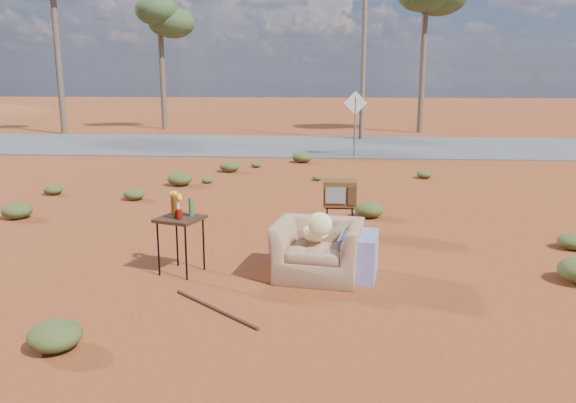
{
  "coord_description": "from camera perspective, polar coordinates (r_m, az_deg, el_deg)",
  "views": [
    {
      "loc": [
        0.74,
        -6.92,
        2.62
      ],
      "look_at": [
        0.1,
        1.27,
        0.8
      ],
      "focal_mm": 35.0,
      "sensor_mm": 36.0,
      "label": 1
    }
  ],
  "objects": [
    {
      "name": "ground",
      "position": [
        7.43,
        -1.55,
        -8.14
      ],
      "size": [
        140.0,
        140.0,
        0.0
      ],
      "primitive_type": "plane",
      "color": "brown",
      "rests_on": "ground"
    },
    {
      "name": "highway",
      "position": [
        22.09,
        2.54,
        5.7
      ],
      "size": [
        140.0,
        7.0,
        0.04
      ],
      "primitive_type": "cube",
      "color": "#565659",
      "rests_on": "ground"
    },
    {
      "name": "armchair",
      "position": [
        7.51,
        3.85,
        -4.2
      ],
      "size": [
        1.45,
        0.9,
        1.0
      ],
      "rotation": [
        0.0,
        0.0,
        -0.14
      ],
      "color": "#967152",
      "rests_on": "ground"
    },
    {
      "name": "tv_unit",
      "position": [
        9.66,
        5.3,
        0.79
      ],
      "size": [
        0.56,
        0.46,
        0.9
      ],
      "rotation": [
        0.0,
        0.0,
        -0.01
      ],
      "color": "black",
      "rests_on": "ground"
    },
    {
      "name": "side_table",
      "position": [
        7.72,
        -11.01,
        -1.32
      ],
      "size": [
        0.69,
        0.69,
        1.09
      ],
      "rotation": [
        0.0,
        0.0,
        -0.33
      ],
      "color": "#352013",
      "rests_on": "ground"
    },
    {
      "name": "rusty_bar",
      "position": [
        6.62,
        -7.42,
        -10.74
      ],
      "size": [
        1.16,
        1.02,
        0.04
      ],
      "primitive_type": "cylinder",
      "rotation": [
        0.0,
        1.57,
        -0.72
      ],
      "color": "#471C13",
      "rests_on": "ground"
    },
    {
      "name": "road_sign",
      "position": [
        18.97,
        6.85,
        9.01
      ],
      "size": [
        0.78,
        0.06,
        2.19
      ],
      "color": "brown",
      "rests_on": "ground"
    },
    {
      "name": "eucalyptus_near_left",
      "position": [
        30.34,
        -12.89,
        17.52
      ],
      "size": [
        3.2,
        3.2,
        6.6
      ],
      "color": "brown",
      "rests_on": "ground"
    },
    {
      "name": "utility_pole_center",
      "position": [
        24.5,
        7.71,
        15.94
      ],
      "size": [
        1.4,
        0.2,
        8.0
      ],
      "color": "brown",
      "rests_on": "ground"
    },
    {
      "name": "scrub_patch",
      "position": [
        11.7,
        -3.31,
        0.23
      ],
      "size": [
        17.49,
        8.07,
        0.33
      ],
      "color": "#465123",
      "rests_on": "ground"
    }
  ]
}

